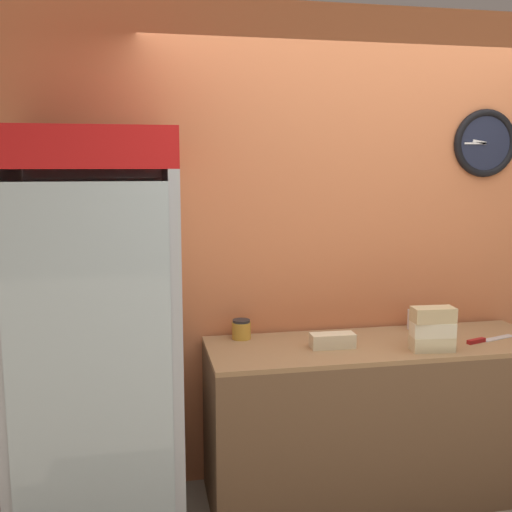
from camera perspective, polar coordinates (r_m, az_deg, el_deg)
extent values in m
cube|color=#D17547|center=(3.56, 9.75, 0.86)|extent=(5.20, 0.06, 2.70)
torus|color=black|center=(3.83, 20.99, 9.99)|extent=(0.40, 0.04, 0.40)
cylinder|color=#1E2338|center=(3.83, 20.99, 9.99)|extent=(0.33, 0.01, 0.33)
cube|color=white|center=(3.80, 20.53, 10.13)|extent=(0.09, 0.01, 0.03)
cube|color=white|center=(3.78, 20.16, 10.04)|extent=(0.14, 0.01, 0.01)
cube|color=brown|center=(3.50, 11.47, -15.16)|extent=(1.87, 0.61, 0.85)
cube|color=#9E754C|center=(3.35, 11.70, -8.29)|extent=(1.87, 0.61, 0.02)
cube|color=#B2B7BC|center=(3.37, -14.58, -7.50)|extent=(0.79, 0.04, 1.81)
cube|color=#B2B7BC|center=(3.10, -21.93, -9.29)|extent=(0.05, 0.71, 1.81)
cube|color=#B2B7BC|center=(3.04, -7.86, -9.05)|extent=(0.05, 0.71, 1.81)
cube|color=white|center=(3.34, -14.60, -7.63)|extent=(0.69, 0.02, 1.71)
cube|color=silver|center=(2.70, -15.47, -11.57)|extent=(0.69, 0.01, 1.71)
cube|color=red|center=(2.87, -15.79, 9.82)|extent=(0.79, 0.64, 0.18)
cube|color=silver|center=(3.17, -14.69, -16.21)|extent=(0.67, 0.59, 0.01)
cube|color=silver|center=(3.02, -14.99, -9.18)|extent=(0.67, 0.59, 0.01)
cube|color=silver|center=(2.93, -15.30, -1.56)|extent=(0.67, 0.59, 0.01)
cylinder|color=navy|center=(2.80, -21.40, -9.07)|extent=(0.07, 0.07, 0.16)
cylinder|color=navy|center=(2.76, -21.54, -6.75)|extent=(0.03, 0.03, 0.07)
cylinder|color=#2D6B38|center=(2.92, -16.92, -17.10)|extent=(0.07, 0.07, 0.12)
cylinder|color=#2D6B38|center=(2.89, -17.00, -15.57)|extent=(0.03, 0.03, 0.05)
cylinder|color=#B2231E|center=(2.95, -20.31, -16.81)|extent=(0.08, 0.08, 0.14)
cylinder|color=#B2231E|center=(2.90, -20.42, -14.98)|extent=(0.03, 0.03, 0.06)
cylinder|color=navy|center=(2.78, -17.12, -9.40)|extent=(0.08, 0.08, 0.12)
cylinder|color=navy|center=(2.75, -17.21, -7.63)|extent=(0.03, 0.03, 0.05)
cylinder|color=gold|center=(2.90, -11.77, -16.91)|extent=(0.06, 0.06, 0.14)
cylinder|color=gold|center=(2.86, -11.84, -15.10)|extent=(0.02, 0.02, 0.06)
cylinder|color=orange|center=(2.66, -15.80, -1.02)|extent=(0.06, 0.06, 0.13)
cylinder|color=orange|center=(2.65, -15.88, 0.96)|extent=(0.02, 0.02, 0.06)
cube|color=beige|center=(3.26, 16.42, -7.99)|extent=(0.23, 0.13, 0.08)
cube|color=beige|center=(3.24, 16.47, -6.69)|extent=(0.23, 0.13, 0.08)
cube|color=tan|center=(3.22, 16.53, -5.37)|extent=(0.22, 0.12, 0.08)
cube|color=beige|center=(3.21, 7.30, -7.99)|extent=(0.23, 0.10, 0.08)
cube|color=silver|center=(3.61, 22.04, -7.25)|extent=(0.23, 0.11, 0.00)
cube|color=maroon|center=(3.48, 20.24, -7.60)|extent=(0.12, 0.06, 0.02)
cylinder|color=gold|center=(3.34, -1.41, -7.10)|extent=(0.10, 0.10, 0.09)
cylinder|color=#262628|center=(3.32, -1.41, -6.20)|extent=(0.10, 0.10, 0.01)
cube|color=silver|center=(3.62, 15.30, -5.94)|extent=(0.11, 0.09, 0.12)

